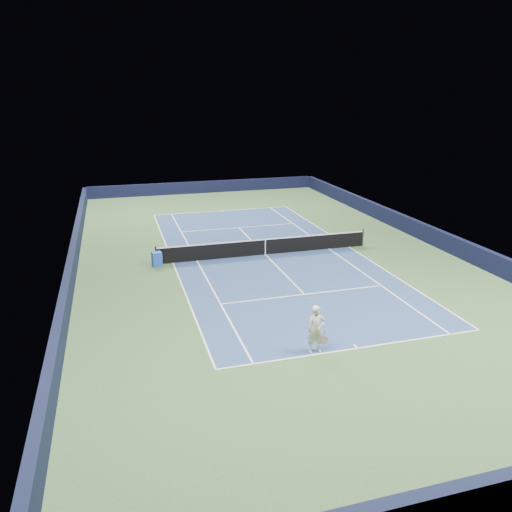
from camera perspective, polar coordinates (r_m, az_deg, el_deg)
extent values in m
plane|color=#33532D|center=(29.75, 1.06, 0.16)|extent=(40.00, 40.00, 0.00)
cube|color=black|center=(48.36, -5.94, 7.85)|extent=(22.00, 0.35, 1.10)
cube|color=black|center=(34.27, 18.65, 2.60)|extent=(0.35, 40.00, 1.10)
cube|color=black|center=(28.48, -20.23, -0.69)|extent=(0.35, 40.00, 1.10)
cube|color=navy|center=(29.75, 1.06, 0.17)|extent=(10.97, 23.77, 0.01)
cube|color=white|center=(40.84, -3.88, 5.18)|extent=(10.97, 0.08, 0.00)
cube|color=white|center=(19.62, 11.52, -10.29)|extent=(10.97, 0.08, 0.00)
cube|color=white|center=(31.74, 10.57, 1.04)|extent=(0.08, 23.77, 0.00)
cube|color=white|center=(28.69, -9.46, -0.77)|extent=(0.08, 23.77, 0.00)
cube|color=white|center=(31.16, 8.31, 0.83)|extent=(0.08, 23.77, 0.00)
cube|color=white|center=(28.86, -6.77, -0.53)|extent=(0.08, 23.77, 0.00)
cube|color=white|center=(35.66, -1.98, 3.26)|extent=(8.23, 0.08, 0.00)
cube|color=white|center=(24.10, 5.57, -4.39)|extent=(8.23, 0.08, 0.00)
cube|color=white|center=(29.75, 1.06, 0.18)|extent=(0.08, 12.80, 0.00)
cube|color=white|center=(40.70, -3.84, 5.14)|extent=(0.08, 0.30, 0.00)
cube|color=white|center=(19.73, 11.32, -10.09)|extent=(0.08, 0.30, 0.00)
cylinder|color=black|center=(28.45, -11.34, 0.06)|extent=(0.10, 0.10, 1.07)
cylinder|color=black|center=(32.00, 12.09, 2.06)|extent=(0.10, 0.10, 1.07)
cube|color=black|center=(29.62, 1.07, 1.00)|extent=(12.80, 0.03, 0.91)
cube|color=white|center=(29.47, 1.07, 1.91)|extent=(12.80, 0.04, 0.06)
cube|color=white|center=(29.62, 1.07, 1.00)|extent=(0.05, 0.04, 0.91)
cube|color=blue|center=(28.21, -11.27, -0.35)|extent=(0.58, 0.54, 0.83)
cube|color=silver|center=(28.22, -10.69, -0.23)|extent=(0.07, 0.37, 0.37)
imported|color=silver|center=(18.70, 6.88, -8.33)|extent=(0.69, 0.47, 1.85)
cylinder|color=#C78190|center=(18.88, 7.82, -8.89)|extent=(0.03, 0.03, 0.31)
cylinder|color=black|center=(18.99, 7.79, -9.53)|extent=(0.31, 0.02, 0.31)
cylinder|color=pink|center=(18.99, 7.79, -9.53)|extent=(0.33, 0.03, 0.33)
sphere|color=gold|center=(19.22, 6.10, -4.81)|extent=(0.07, 0.07, 0.07)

